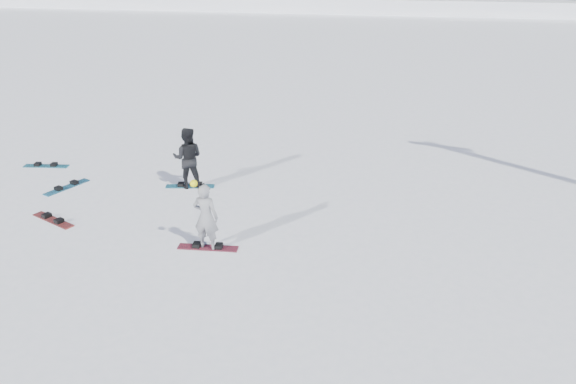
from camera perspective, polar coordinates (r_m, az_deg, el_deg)
The scene contains 9 objects.
ground at distance 15.82m, azimuth -14.53°, elevation -2.81°, with size 420.00×420.00×0.00m, color white.
alpine_backdrop at distance 203.75m, azimuth 5.53°, elevation 18.13°, with size 412.50×227.00×53.20m.
snowboarder_woman at distance 13.71m, azimuth -8.36°, elevation -2.50°, with size 0.67×0.47×1.87m.
snowboarder_man at distance 17.30m, azimuth -10.13°, elevation 3.43°, with size 0.93×0.72×1.90m, color black.
snowboard_woman at distance 14.11m, azimuth -8.14°, elevation -5.62°, with size 1.50×0.28×0.03m, color maroon.
snowboard_man at distance 17.65m, azimuth -9.91°, elevation 0.58°, with size 1.50×0.28×0.03m, color teal.
snowboard_loose_b at distance 16.58m, azimuth -22.75°, elevation -2.65°, with size 1.50×0.28×0.03m, color maroon.
snowboard_loose_a at distance 18.62m, azimuth -21.55°, elevation 0.46°, with size 1.50×0.28×0.03m, color teal.
snowboard_loose_c at distance 20.65m, azimuth -23.36°, elevation 2.43°, with size 1.50×0.28×0.03m, color teal.
Camera 1 is at (6.36, -12.70, 6.96)m, focal length 35.00 mm.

